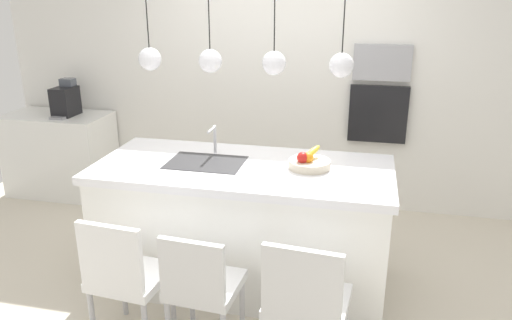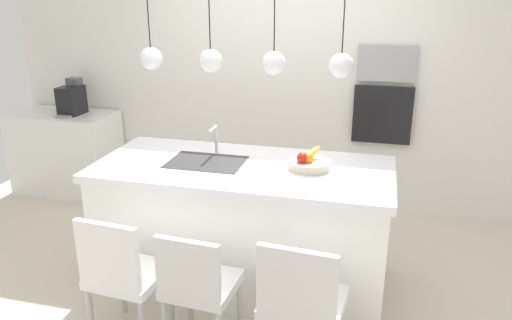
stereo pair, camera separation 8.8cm
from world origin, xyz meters
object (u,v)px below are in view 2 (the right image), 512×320
(coffee_machine, at_px, (72,99))
(chair_far, at_px, (301,300))
(fruit_bowl, at_px, (309,163))
(chair_middle, at_px, (198,284))
(microwave, at_px, (387,63))
(oven, at_px, (382,115))
(chair_near, at_px, (122,272))

(coffee_machine, xyz_separation_m, chair_far, (2.85, -2.16, -0.56))
(fruit_bowl, distance_m, chair_far, 1.06)
(coffee_machine, distance_m, chair_middle, 3.14)
(fruit_bowl, distance_m, microwave, 1.69)
(coffee_machine, distance_m, oven, 3.24)
(oven, bearing_deg, coffee_machine, -174.74)
(coffee_machine, relative_size, chair_middle, 0.44)
(microwave, xyz_separation_m, chair_middle, (-1.01, -2.45, -1.02))
(chair_near, height_order, chair_far, chair_near)
(fruit_bowl, bearing_deg, oven, 72.17)
(microwave, relative_size, chair_middle, 0.63)
(fruit_bowl, height_order, chair_middle, fruit_bowl)
(fruit_bowl, xyz_separation_m, chair_near, (-1.01, -0.93, -0.50))
(oven, bearing_deg, chair_middle, -112.36)
(microwave, bearing_deg, fruit_bowl, -107.83)
(fruit_bowl, distance_m, coffee_machine, 3.00)
(coffee_machine, xyz_separation_m, chair_middle, (2.22, -2.15, -0.56))
(coffee_machine, bearing_deg, chair_near, -51.48)
(coffee_machine, relative_size, oven, 0.68)
(fruit_bowl, distance_m, oven, 1.61)
(microwave, height_order, oven, microwave)
(coffee_machine, bearing_deg, microwave, 5.26)
(chair_near, xyz_separation_m, chair_middle, (0.50, 0.01, -0.01))
(coffee_machine, height_order, chair_near, coffee_machine)
(microwave, bearing_deg, chair_near, -121.51)
(chair_middle, distance_m, chair_far, 0.63)
(fruit_bowl, relative_size, chair_middle, 0.35)
(fruit_bowl, height_order, coffee_machine, coffee_machine)
(chair_far, bearing_deg, coffee_machine, 142.79)
(fruit_bowl, xyz_separation_m, oven, (0.49, 1.53, 0.01))
(chair_middle, height_order, chair_far, chair_far)
(microwave, xyz_separation_m, oven, (0.00, 0.00, -0.50))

